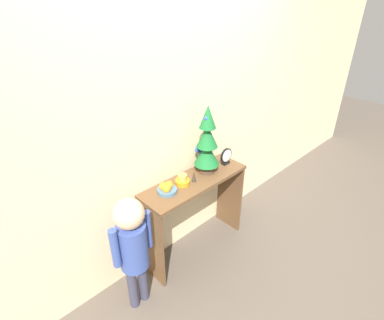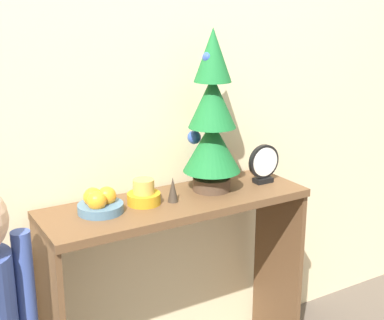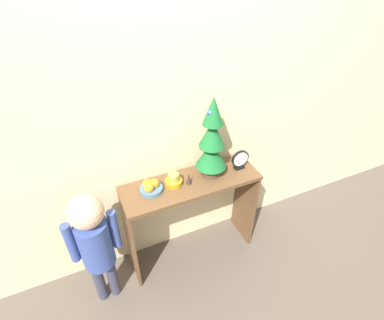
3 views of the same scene
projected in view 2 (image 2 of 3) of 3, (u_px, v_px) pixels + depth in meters
The scene contains 7 objects.
back_wall at pixel (149, 64), 1.99m from camera, with size 7.00×0.05×2.50m, color beige.
console_table at pixel (177, 249), 2.00m from camera, with size 1.00×0.32×0.78m.
mini_tree at pixel (212, 119), 1.97m from camera, with size 0.22×0.22×0.61m.
fruit_bowl at pixel (100, 203), 1.82m from camera, with size 0.16×0.16×0.08m.
singing_bowl at pixel (144, 194), 1.90m from camera, with size 0.12×0.12×0.09m.
desk_clock at pixel (264, 164), 2.11m from camera, with size 0.14×0.04×0.16m.
figurine at pixel (173, 190), 1.91m from camera, with size 0.04×0.04×0.09m.
Camera 2 is at (-0.88, -1.44, 1.46)m, focal length 50.00 mm.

